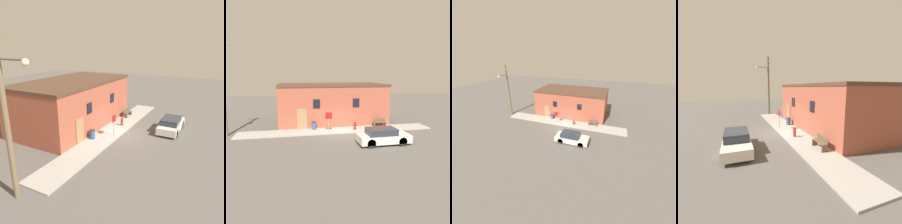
# 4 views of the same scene
# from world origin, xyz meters

# --- Properties ---
(ground_plane) EXTENTS (80.00, 80.00, 0.00)m
(ground_plane) POSITION_xyz_m (0.00, 0.00, 0.00)
(ground_plane) COLOR #56514C
(sidewalk) EXTENTS (19.33, 2.30, 0.11)m
(sidewalk) POSITION_xyz_m (0.00, 1.15, 0.06)
(sidewalk) COLOR #9E998E
(sidewalk) RESTS_ON ground
(brick_building) EXTENTS (12.03, 6.56, 4.54)m
(brick_building) POSITION_xyz_m (0.12, 5.51, 2.27)
(brick_building) COLOR #9E4C38
(brick_building) RESTS_ON ground
(fire_hydrant) EXTENTS (0.46, 0.22, 0.82)m
(fire_hydrant) POSITION_xyz_m (1.74, 0.93, 0.52)
(fire_hydrant) COLOR red
(fire_hydrant) RESTS_ON sidewalk
(stop_sign) EXTENTS (0.63, 0.06, 1.95)m
(stop_sign) POSITION_xyz_m (-1.02, 0.40, 1.46)
(stop_sign) COLOR gray
(stop_sign) RESTS_ON sidewalk
(bench) EXTENTS (1.33, 0.44, 0.89)m
(bench) POSITION_xyz_m (4.65, 1.63, 0.54)
(bench) COLOR brown
(bench) RESTS_ON sidewalk
(trash_bin) EXTENTS (0.50, 0.50, 0.79)m
(trash_bin) POSITION_xyz_m (-2.31, 1.83, 0.51)
(trash_bin) COLOR #2D517F
(trash_bin) RESTS_ON sidewalk
(utility_pole) EXTENTS (1.80, 2.04, 8.80)m
(utility_pole) POSITION_xyz_m (-10.40, 1.36, 4.65)
(utility_pole) COLOR brown
(utility_pole) RESTS_ON ground
(parked_car) EXTENTS (4.21, 1.73, 1.34)m
(parked_car) POSITION_xyz_m (2.77, -3.67, 0.65)
(parked_car) COLOR black
(parked_car) RESTS_ON ground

